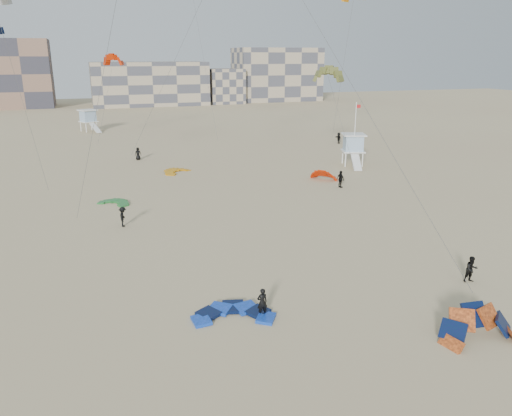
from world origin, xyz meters
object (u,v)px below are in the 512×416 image
object	(u,v)px
kite_ground_orange	(478,340)
lifeguard_tower_near	(353,150)
kite_ground_blue	(234,317)
kitesurfer_main	(262,302)

from	to	relation	value
kite_ground_orange	lifeguard_tower_near	bearing A→B (deg)	75.19
kite_ground_orange	lifeguard_tower_near	size ratio (longest dim) A/B	0.70
kite_ground_orange	lifeguard_tower_near	distance (m)	41.88
kite_ground_blue	kite_ground_orange	bearing A→B (deg)	-14.91
kitesurfer_main	kite_ground_blue	bearing A→B (deg)	-19.11
lifeguard_tower_near	kite_ground_blue	bearing A→B (deg)	-109.38
kite_ground_orange	lifeguard_tower_near	xyz separation A→B (m)	(14.73, 39.15, 2.01)
kite_ground_blue	lifeguard_tower_near	world-z (taller)	lifeguard_tower_near
kite_ground_blue	lifeguard_tower_near	distance (m)	41.86
kite_ground_orange	kitesurfer_main	size ratio (longest dim) A/B	2.56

